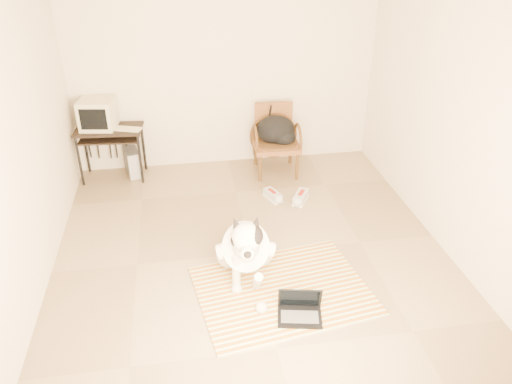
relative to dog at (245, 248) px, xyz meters
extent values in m
plane|color=#8D7656|center=(0.12, 0.37, -0.34)|extent=(4.50, 4.50, 0.00)
plane|color=beige|center=(0.12, 2.62, 1.01)|extent=(4.50, 0.00, 4.50)
plane|color=beige|center=(0.12, -1.88, 1.01)|extent=(4.50, 0.00, 4.50)
plane|color=beige|center=(-1.88, 0.37, 1.01)|extent=(0.00, 4.50, 4.50)
plane|color=beige|center=(2.12, 0.37, 1.01)|extent=(0.00, 4.50, 4.50)
cube|color=#C45F0D|center=(0.38, -0.74, -0.33)|extent=(1.57, 0.47, 0.02)
cube|color=#387031|center=(0.35, -0.51, -0.33)|extent=(1.57, 0.47, 0.02)
cube|color=#723C7A|center=(0.31, -0.27, -0.33)|extent=(1.57, 0.47, 0.02)
cube|color=#C3C944|center=(0.27, -0.03, -0.33)|extent=(1.57, 0.47, 0.02)
cube|color=beige|center=(0.24, 0.20, -0.33)|extent=(1.57, 0.47, 0.02)
sphere|color=beige|center=(-0.12, 0.19, -0.19)|extent=(0.29, 0.29, 0.29)
sphere|color=beige|center=(0.15, 0.16, -0.19)|extent=(0.29, 0.29, 0.29)
ellipsoid|color=beige|center=(0.01, 0.17, -0.17)|extent=(0.36, 0.33, 0.29)
ellipsoid|color=beige|center=(0.00, -0.01, 0.03)|extent=(0.42, 0.69, 0.63)
cylinder|color=silver|center=(0.00, 0.00, 0.03)|extent=(0.48, 0.60, 0.57)
sphere|color=beige|center=(-0.02, -0.19, 0.17)|extent=(0.24, 0.24, 0.24)
sphere|color=beige|center=(-0.03, -0.29, 0.32)|extent=(0.27, 0.27, 0.27)
ellipsoid|color=black|center=(0.01, -0.29, 0.34)|extent=(0.21, 0.23, 0.20)
cylinder|color=beige|center=(-0.04, -0.40, 0.28)|extent=(0.12, 0.15, 0.11)
sphere|color=black|center=(-0.05, -0.48, 0.28)|extent=(0.07, 0.07, 0.07)
cone|color=black|center=(-0.11, -0.22, 0.42)|extent=(0.14, 0.14, 0.17)
cone|color=black|center=(0.06, -0.24, 0.42)|extent=(0.13, 0.14, 0.17)
torus|color=silver|center=(-0.02, -0.21, 0.21)|extent=(0.25, 0.15, 0.22)
cylinder|color=beige|center=(-0.11, -0.20, -0.12)|extent=(0.09, 0.13, 0.40)
cylinder|color=beige|center=(0.06, -0.33, -0.15)|extent=(0.11, 0.37, 0.41)
sphere|color=beige|center=(-0.12, -0.22, -0.29)|extent=(0.10, 0.10, 0.10)
sphere|color=beige|center=(0.07, -0.52, -0.29)|extent=(0.11, 0.11, 0.11)
cone|color=black|center=(0.02, 0.42, -0.29)|extent=(0.16, 0.41, 0.10)
cube|color=black|center=(0.38, -0.66, -0.31)|extent=(0.42, 0.34, 0.02)
cube|color=#4B4B4D|center=(0.38, -0.67, -0.30)|extent=(0.35, 0.22, 0.00)
cube|color=black|center=(0.40, -0.56, -0.18)|extent=(0.39, 0.17, 0.25)
cube|color=black|center=(0.39, -0.57, -0.18)|extent=(0.34, 0.14, 0.22)
cube|color=black|center=(-1.41, 2.36, 0.34)|extent=(0.87, 0.53, 0.03)
cube|color=black|center=(-1.41, 2.31, 0.24)|extent=(0.77, 0.43, 0.02)
cylinder|color=black|center=(-1.81, 2.19, -0.01)|extent=(0.03, 0.03, 0.67)
cylinder|color=black|center=(-1.78, 2.58, -0.01)|extent=(0.03, 0.03, 0.67)
cylinder|color=black|center=(-1.05, 2.13, -0.01)|extent=(0.03, 0.03, 0.67)
cylinder|color=black|center=(-1.02, 2.52, -0.01)|extent=(0.03, 0.03, 0.67)
cube|color=beige|center=(-1.52, 2.40, 0.54)|extent=(0.47, 0.46, 0.37)
cube|color=black|center=(-1.56, 2.21, 0.54)|extent=(0.33, 0.07, 0.26)
cube|color=beige|center=(-1.19, 2.27, 0.37)|extent=(0.39, 0.25, 0.02)
cube|color=#4B4B4D|center=(-1.18, 2.40, -0.16)|extent=(0.25, 0.41, 0.36)
cube|color=#A6A6AA|center=(-1.14, 2.22, -0.16)|extent=(0.15, 0.05, 0.35)
cube|color=brown|center=(0.73, 2.16, 0.06)|extent=(0.61, 0.59, 0.06)
cylinder|color=#37210F|center=(0.73, 2.16, 0.10)|extent=(0.55, 0.55, 0.04)
cube|color=brown|center=(0.74, 2.42, 0.33)|extent=(0.51, 0.06, 0.45)
cylinder|color=#37210F|center=(0.47, 1.93, -0.16)|extent=(0.04, 0.04, 0.37)
cylinder|color=#37210F|center=(0.49, 2.41, -0.16)|extent=(0.04, 0.04, 0.37)
cylinder|color=#37210F|center=(0.96, 1.91, -0.16)|extent=(0.04, 0.04, 0.37)
cylinder|color=#37210F|center=(0.98, 2.39, -0.16)|extent=(0.04, 0.04, 0.37)
ellipsoid|color=black|center=(0.72, 2.21, 0.26)|extent=(0.50, 0.42, 0.37)
ellipsoid|color=black|center=(0.82, 2.11, 0.18)|extent=(0.31, 0.26, 0.21)
cube|color=white|center=(0.55, 1.44, -0.33)|extent=(0.22, 0.31, 0.03)
cube|color=#96969B|center=(0.55, 1.44, -0.29)|extent=(0.21, 0.30, 0.09)
cube|color=maroon|center=(0.55, 1.44, -0.25)|extent=(0.10, 0.15, 0.02)
cube|color=white|center=(0.87, 1.33, -0.33)|extent=(0.27, 0.33, 0.03)
cube|color=#96969B|center=(0.87, 1.33, -0.28)|extent=(0.26, 0.32, 0.10)
cube|color=maroon|center=(0.87, 1.33, -0.24)|extent=(0.13, 0.16, 0.02)
camera|label=1|loc=(-0.52, -3.79, 2.75)|focal=35.00mm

